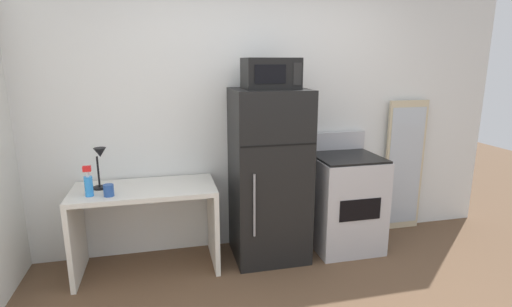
{
  "coord_description": "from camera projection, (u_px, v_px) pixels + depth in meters",
  "views": [
    {
      "loc": [
        -0.92,
        -1.94,
        1.79
      ],
      "look_at": [
        -0.19,
        1.1,
        1.05
      ],
      "focal_mm": 27.4,
      "sensor_mm": 36.0,
      "label": 1
    }
  ],
  "objects": [
    {
      "name": "microwave",
      "position": [
        271.0,
        73.0,
        3.31
      ],
      "size": [
        0.46,
        0.35,
        0.26
      ],
      "color": "black",
      "rests_on": "refrigerator"
    },
    {
      "name": "wall_back_white",
      "position": [
        261.0,
        113.0,
        3.77
      ],
      "size": [
        5.0,
        0.1,
        2.6
      ],
      "primitive_type": "cube",
      "color": "silver",
      "rests_on": "ground"
    },
    {
      "name": "leaning_mirror",
      "position": [
        404.0,
        166.0,
        4.15
      ],
      "size": [
        0.44,
        0.03,
        1.4
      ],
      "color": "#C6B793",
      "rests_on": "ground"
    },
    {
      "name": "desk_lamp",
      "position": [
        100.0,
        161.0,
        3.2
      ],
      "size": [
        0.14,
        0.12,
        0.35
      ],
      "color": "black",
      "rests_on": "desk"
    },
    {
      "name": "desk",
      "position": [
        146.0,
        212.0,
        3.35
      ],
      "size": [
        1.19,
        0.58,
        0.75
      ],
      "color": "silver",
      "rests_on": "ground"
    },
    {
      "name": "spray_bottle",
      "position": [
        89.0,
        184.0,
        3.07
      ],
      "size": [
        0.06,
        0.06,
        0.25
      ],
      "color": "#2D8CEA",
      "rests_on": "desk"
    },
    {
      "name": "refrigerator",
      "position": [
        269.0,
        176.0,
        3.54
      ],
      "size": [
        0.66,
        0.62,
        1.56
      ],
      "color": "black",
      "rests_on": "ground"
    },
    {
      "name": "oven_range",
      "position": [
        345.0,
        201.0,
        3.78
      ],
      "size": [
        0.62,
        0.61,
        1.1
      ],
      "color": "#B7B7BC",
      "rests_on": "ground"
    },
    {
      "name": "coffee_mug",
      "position": [
        109.0,
        190.0,
        3.08
      ],
      "size": [
        0.08,
        0.08,
        0.09
      ],
      "primitive_type": "cylinder",
      "color": "#264C99",
      "rests_on": "desk"
    }
  ]
}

